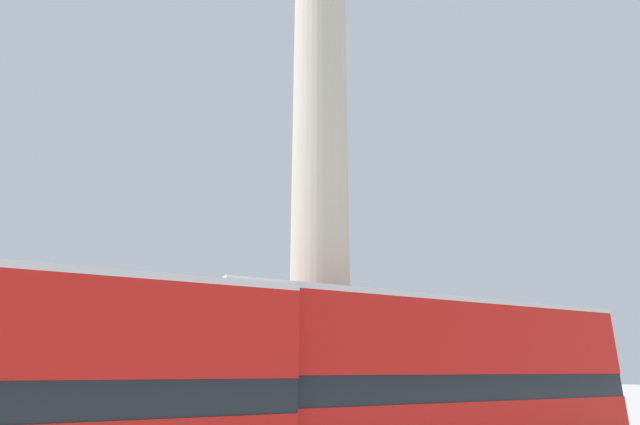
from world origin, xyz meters
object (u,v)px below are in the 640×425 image
Objects in this scene: bus_a at (429,389)px; equestrian_statue at (516,397)px; monument_column at (320,270)px; street_lamp at (453,380)px.

bus_a is 12.58m from equestrian_statue.
monument_column is at bearing 164.44° from equestrian_statue.
street_lamp is (-7.36, -4.38, 0.85)m from equestrian_statue.
equestrian_statue is at bearing 13.76° from monument_column.
street_lamp is at bearing 39.95° from bus_a.
bus_a is at bearing -81.94° from monument_column.
monument_column reaches higher than bus_a.
monument_column reaches higher than equestrian_statue.
monument_column is 1.94× the size of bus_a.
monument_column reaches higher than street_lamp.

